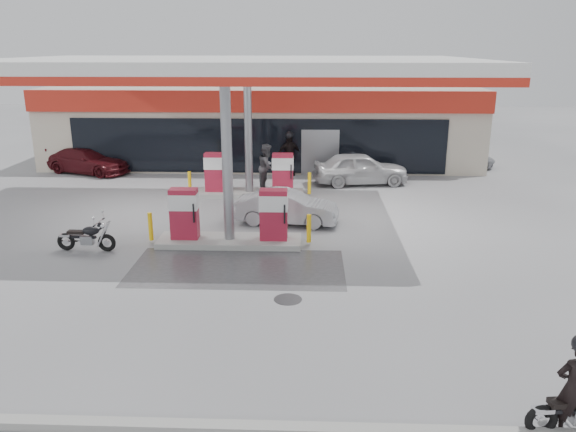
% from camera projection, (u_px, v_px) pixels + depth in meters
% --- Properties ---
extents(ground, '(90.00, 90.00, 0.00)m').
position_uv_depth(ground, '(220.00, 268.00, 15.85)').
color(ground, gray).
rests_on(ground, ground).
extents(wet_patch, '(6.00, 3.00, 0.00)m').
position_uv_depth(wet_patch, '(238.00, 268.00, 15.83)').
color(wet_patch, '#4C4C4F').
rests_on(wet_patch, ground).
extents(drain_cover, '(0.70, 0.70, 0.01)m').
position_uv_depth(drain_cover, '(288.00, 299.00, 13.86)').
color(drain_cover, '#38383A').
rests_on(drain_cover, ground).
extents(kerb, '(28.00, 0.25, 0.15)m').
position_uv_depth(kerb, '(154.00, 426.00, 9.13)').
color(kerb, gray).
rests_on(kerb, ground).
extents(store_building, '(22.00, 8.22, 4.00)m').
position_uv_depth(store_building, '(264.00, 122.00, 30.50)').
color(store_building, beige).
rests_on(store_building, ground).
extents(canopy, '(16.00, 10.02, 5.51)m').
position_uv_depth(canopy, '(237.00, 68.00, 19.09)').
color(canopy, silver).
rests_on(canopy, ground).
extents(pump_island_near, '(5.14, 1.30, 1.78)m').
position_uv_depth(pump_island_near, '(229.00, 222.00, 17.55)').
color(pump_island_near, '#9E9E99').
rests_on(pump_island_near, ground).
extents(pump_island_far, '(5.14, 1.30, 1.78)m').
position_uv_depth(pump_island_far, '(249.00, 179.00, 23.29)').
color(pump_island_far, '#9E9E99').
rests_on(pump_island_far, ground).
extents(biker_main, '(0.63, 0.43, 1.67)m').
position_uv_depth(biker_main, '(575.00, 388.00, 8.84)').
color(biker_main, black).
rests_on(biker_main, ground).
extents(parked_motorcycle, '(1.84, 0.70, 0.94)m').
position_uv_depth(parked_motorcycle, '(87.00, 238.00, 17.03)').
color(parked_motorcycle, black).
rests_on(parked_motorcycle, ground).
extents(sedan_white, '(4.44, 2.29, 1.44)m').
position_uv_depth(sedan_white, '(360.00, 168.00, 25.21)').
color(sedan_white, '#BCBCBF').
rests_on(sedan_white, ground).
extents(attendant, '(0.92, 1.09, 2.00)m').
position_uv_depth(attendant, '(267.00, 167.00, 24.13)').
color(attendant, '#535358').
rests_on(attendant, ground).
extents(hatchback_silver, '(3.70, 1.71, 1.18)m').
position_uv_depth(hatchback_silver, '(287.00, 207.00, 19.63)').
color(hatchback_silver, '#ADAFB5').
rests_on(hatchback_silver, ground).
extents(parked_car_left, '(4.64, 3.14, 1.25)m').
position_uv_depth(parked_car_left, '(88.00, 160.00, 27.45)').
color(parked_car_left, '#470F15').
rests_on(parked_car_left, ground).
extents(parked_car_right, '(3.85, 1.79, 1.07)m').
position_uv_depth(parked_car_right, '(456.00, 157.00, 28.70)').
color(parked_car_right, '#A1A3A9').
rests_on(parked_car_right, ground).
extents(biker_walking, '(1.27, 0.82, 2.01)m').
position_uv_depth(biker_walking, '(289.00, 155.00, 26.78)').
color(biker_walking, black).
rests_on(biker_walking, ground).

